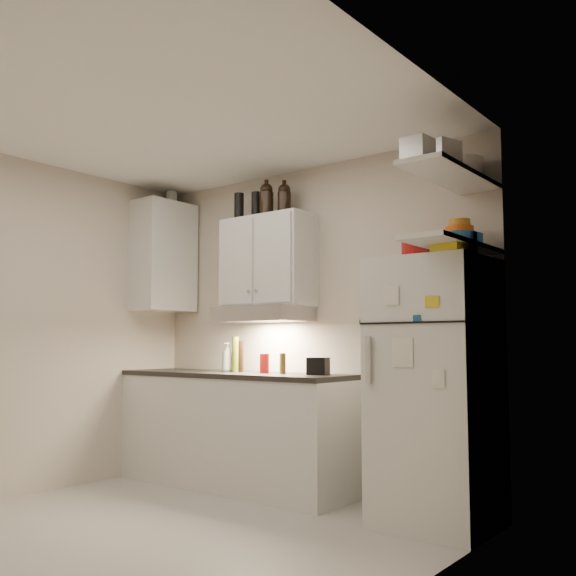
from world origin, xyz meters
The scene contains 36 objects.
floor centered at (0.00, 0.00, -0.01)m, with size 3.20×3.00×0.02m, color #B6B0A8.
ceiling centered at (0.00, 0.00, 2.61)m, with size 3.20×3.00×0.02m, color white.
back_wall centered at (0.00, 1.51, 1.30)m, with size 3.20×0.02×2.60m, color beige.
left_wall centered at (-1.61, 0.00, 1.30)m, with size 0.02×3.00×2.60m, color beige.
right_wall centered at (1.61, 0.00, 1.30)m, with size 0.02×3.00×2.60m, color beige.
base_cabinet centered at (-0.55, 1.20, 0.44)m, with size 2.10×0.60×0.88m, color silver.
countertop centered at (-0.55, 1.20, 0.90)m, with size 2.10×0.62×0.04m, color black.
upper_cabinet centered at (-0.30, 1.33, 1.83)m, with size 0.80×0.33×0.75m, color silver.
side_cabinet centered at (-1.44, 1.20, 1.95)m, with size 0.33×0.55×1.00m, color silver.
range_hood centered at (-0.30, 1.27, 1.39)m, with size 0.76×0.46×0.12m, color silver.
fridge centered at (1.25, 1.16, 0.85)m, with size 0.70×0.68×1.70m, color silver.
shelf_hi centered at (1.45, 1.02, 2.20)m, with size 0.30×0.95×0.03m, color silver.
shelf_lo centered at (1.45, 1.02, 1.76)m, with size 0.30×0.95×0.03m, color silver.
knife_strip centered at (0.70, 1.49, 1.32)m, with size 0.42×0.02×0.03m, color black.
dutch_oven centered at (1.16, 1.14, 1.77)m, with size 0.23×0.23×0.13m, color maroon.
book_stack centered at (1.49, 0.93, 1.74)m, with size 0.19×0.23×0.08m, color gold.
spice_jar centered at (1.36, 1.13, 1.76)m, with size 0.07×0.07×0.11m, color silver.
stock_pot centered at (1.39, 1.38, 2.31)m, with size 0.26×0.26×0.18m, color silver.
tin_a centered at (1.38, 1.01, 2.32)m, with size 0.20×0.18×0.20m, color #AAAAAD.
tin_b centered at (1.37, 0.72, 2.29)m, with size 0.16×0.16×0.16m, color #AAAAAD.
bowl_teal centered at (1.42, 1.30, 1.82)m, with size 0.23×0.23×0.09m, color navy.
bowl_orange centered at (1.38, 1.29, 1.89)m, with size 0.18×0.18×0.06m, color #E15A15.
bowl_yellow centered at (1.38, 1.29, 1.95)m, with size 0.14×0.14×0.05m, color orange.
plates centered at (1.50, 1.01, 1.80)m, with size 0.22×0.22×0.05m, color navy.
growler_a centered at (-0.26, 1.27, 2.34)m, with size 0.12×0.12×0.28m, color black, non-canonical shape.
growler_b centered at (-0.13, 1.34, 2.33)m, with size 0.11×0.11×0.26m, color black, non-canonical shape.
thermos_a centered at (-0.42, 1.32, 2.31)m, with size 0.08×0.08×0.23m, color black.
thermos_b centered at (-0.59, 1.29, 2.32)m, with size 0.08×0.08×0.24m, color black.
side_jar centered at (-1.49, 1.33, 2.52)m, with size 0.11×0.11×0.14m, color silver.
soap_bottle centered at (-0.63, 1.21, 1.05)m, with size 0.10×0.10×0.27m, color silver.
pepper_mill centered at (-0.07, 1.24, 1.00)m, with size 0.05×0.05×0.16m, color brown.
oil_bottle centered at (-0.54, 1.21, 1.06)m, with size 0.06×0.06×0.29m, color #4E6118.
vinegar_bottle centered at (-0.53, 1.26, 1.05)m, with size 0.05×0.05×0.26m, color black.
clear_bottle centered at (-0.28, 1.29, 1.00)m, with size 0.05×0.05×0.15m, color silver.
red_jar centered at (-0.24, 1.22, 1.00)m, with size 0.08×0.08×0.15m, color maroon.
caddy centered at (0.26, 1.26, 0.98)m, with size 0.15×0.11×0.13m, color black.
Camera 1 is at (3.06, -2.70, 1.15)m, focal length 40.00 mm.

